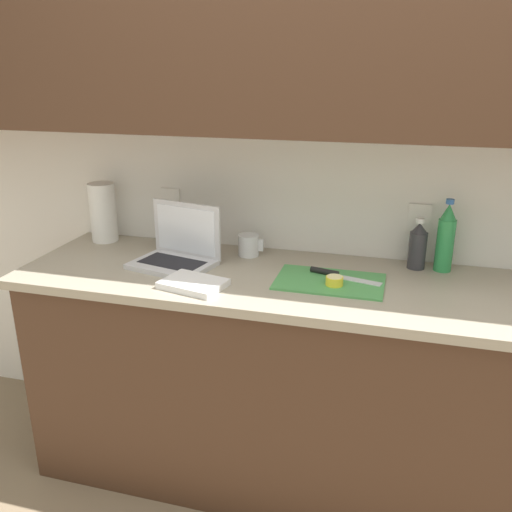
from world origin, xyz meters
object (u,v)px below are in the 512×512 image
cutting_board (330,282)px  bottle_oil_tall (418,246)px  bottle_green_soda (446,238)px  laptop (178,250)px  knife (333,274)px  paper_towel_roll (103,212)px  lemon_half_cut (334,281)px  measuring_cup (249,245)px

cutting_board → bottle_oil_tall: bottle_oil_tall is taller
bottle_green_soda → bottle_oil_tall: (-0.10, 0.00, -0.04)m
laptop → knife: (0.62, 0.01, -0.04)m
paper_towel_roll → bottle_oil_tall: bearing=0.4°
laptop → lemon_half_cut: (0.64, -0.08, -0.03)m
laptop → measuring_cup: 0.30m
measuring_cup → lemon_half_cut: bearing=-32.3°
bottle_green_soda → paper_towel_roll: bearing=-179.6°
lemon_half_cut → measuring_cup: bearing=147.7°
laptop → knife: bearing=14.1°
measuring_cup → bottle_oil_tall: bearing=2.7°
laptop → measuring_cup: bearing=48.2°
bottle_green_soda → measuring_cup: bottle_green_soda is taller
bottle_oil_tall → measuring_cup: bottle_oil_tall is taller
paper_towel_roll → cutting_board: bearing=-12.4°
knife → bottle_oil_tall: bottle_oil_tall is taller
knife → bottle_green_soda: bottle_green_soda is taller
laptop → cutting_board: size_ratio=0.90×
knife → bottle_green_soda: 0.46m
knife → lemon_half_cut: size_ratio=4.33×
cutting_board → bottle_oil_tall: 0.40m
cutting_board → knife: 0.05m
laptop → knife: 0.62m
knife → bottle_green_soda: size_ratio=0.97×
lemon_half_cut → paper_towel_roll: 1.12m
bottle_oil_tall → lemon_half_cut: bearing=-135.3°
measuring_cup → laptop: bearing=-144.9°
bottle_oil_tall → cutting_board: bearing=-141.5°
lemon_half_cut → bottle_green_soda: size_ratio=0.22×
cutting_board → measuring_cup: measuring_cup is taller
cutting_board → paper_towel_roll: 1.09m
cutting_board → bottle_green_soda: bottle_green_soda is taller
lemon_half_cut → laptop: bearing=173.2°
bottle_green_soda → paper_towel_roll: bottle_green_soda is taller
cutting_board → bottle_green_soda: (0.40, 0.24, 0.13)m
bottle_oil_tall → measuring_cup: size_ratio=1.89×
laptop → measuring_cup: laptop is taller
cutting_board → measuring_cup: bearing=150.4°
bottle_green_soda → laptop: bearing=-168.7°
paper_towel_roll → bottle_green_soda: bearing=0.4°
bottle_green_soda → measuring_cup: size_ratio=2.66×
lemon_half_cut → measuring_cup: size_ratio=0.59×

